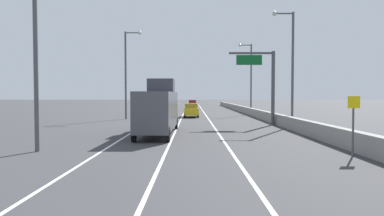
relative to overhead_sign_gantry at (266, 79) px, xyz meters
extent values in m
plane|color=#38383A|center=(-6.91, 32.27, -4.73)|extent=(320.00, 320.00, 0.00)
cube|color=silver|center=(-12.41, 23.27, -4.73)|extent=(0.16, 130.00, 0.00)
cube|color=silver|center=(-8.91, 23.27, -4.73)|extent=(0.16, 130.00, 0.00)
cube|color=silver|center=(-5.41, 23.27, -4.73)|extent=(0.16, 130.00, 0.00)
cube|color=gray|center=(1.34, 8.27, -4.18)|extent=(0.60, 120.00, 1.10)
cylinder|color=#47474C|center=(0.74, 0.02, -0.98)|extent=(0.36, 0.36, 7.50)
cube|color=#47474C|center=(-1.51, 0.02, 2.57)|extent=(4.50, 0.20, 0.20)
cube|color=#0C5923|center=(-1.73, -0.10, 1.87)|extent=(2.60, 0.10, 1.00)
cylinder|color=#4C4C51|center=(0.44, -18.00, -3.53)|extent=(0.10, 0.10, 2.40)
cube|color=yellow|center=(0.44, -18.04, -2.03)|extent=(0.60, 0.04, 0.60)
cylinder|color=#4C4C51|center=(2.22, -1.67, 0.79)|extent=(0.24, 0.24, 11.03)
cube|color=#4C4C51|center=(1.32, -1.67, 6.16)|extent=(1.80, 0.12, 0.12)
sphere|color=beige|center=(0.42, -1.67, 6.16)|extent=(0.44, 0.44, 0.44)
cylinder|color=#4C4C51|center=(1.79, 19.11, 0.79)|extent=(0.24, 0.24, 11.03)
cube|color=#4C4C51|center=(0.89, 19.11, 6.16)|extent=(1.80, 0.12, 0.12)
sphere|color=beige|center=(-0.01, 19.11, 6.16)|extent=(0.44, 0.44, 0.44)
cylinder|color=#4C4C51|center=(-15.88, -16.45, 0.79)|extent=(0.24, 0.24, 11.03)
cylinder|color=#4C4C51|center=(-15.91, 8.49, 0.79)|extent=(0.24, 0.24, 11.03)
cube|color=#4C4C51|center=(-15.01, 8.49, 6.16)|extent=(1.80, 0.12, 0.12)
sphere|color=beige|center=(-14.11, 8.49, 6.16)|extent=(0.44, 0.44, 0.44)
cube|color=black|center=(-13.66, 23.31, -3.83)|extent=(2.03, 4.24, 1.11)
cube|color=black|center=(-13.68, 22.90, -2.98)|extent=(1.72, 1.94, 0.60)
cylinder|color=black|center=(-14.45, 24.98, -4.39)|extent=(0.25, 0.69, 0.68)
cylinder|color=black|center=(-12.75, 24.91, -4.39)|extent=(0.25, 0.69, 0.68)
cylinder|color=black|center=(-14.58, 21.71, -4.39)|extent=(0.25, 0.69, 0.68)
cylinder|color=black|center=(-12.87, 21.65, -4.39)|extent=(0.25, 0.69, 0.68)
cube|color=gold|center=(-7.66, 12.58, -3.90)|extent=(2.06, 4.71, 0.97)
cube|color=olive|center=(-7.64, 12.12, -3.11)|extent=(1.74, 2.15, 0.60)
cylinder|color=black|center=(-8.59, 14.43, -4.39)|extent=(0.24, 0.69, 0.68)
cylinder|color=black|center=(-6.85, 14.49, -4.39)|extent=(0.24, 0.69, 0.68)
cylinder|color=black|center=(-8.46, 10.68, -4.39)|extent=(0.24, 0.69, 0.68)
cylinder|color=black|center=(-6.72, 10.74, -4.39)|extent=(0.24, 0.69, 0.68)
cube|color=red|center=(-7.43, 42.46, -3.88)|extent=(1.84, 4.15, 1.01)
cube|color=maroon|center=(-7.43, 42.05, -3.08)|extent=(1.61, 1.87, 0.60)
cylinder|color=black|center=(-8.27, 44.08, -4.39)|extent=(0.22, 0.68, 0.68)
cylinder|color=black|center=(-6.62, 44.09, -4.39)|extent=(0.22, 0.68, 0.68)
cylinder|color=black|center=(-8.25, 40.84, -4.39)|extent=(0.22, 0.68, 0.68)
cylinder|color=black|center=(-6.60, 40.85, -4.39)|extent=(0.22, 0.68, 0.68)
cube|color=#B7B7BC|center=(-13.19, 50.78, -3.92)|extent=(1.72, 4.43, 0.94)
cube|color=gray|center=(-13.19, 50.34, -3.15)|extent=(1.51, 2.00, 0.60)
cylinder|color=black|center=(-13.97, 52.55, -4.39)|extent=(0.22, 0.68, 0.68)
cylinder|color=black|center=(-12.41, 52.55, -4.39)|extent=(0.22, 0.68, 0.68)
cylinder|color=black|center=(-13.96, 49.02, -4.39)|extent=(0.22, 0.68, 0.68)
cylinder|color=black|center=(-12.41, 49.02, -4.39)|extent=(0.22, 0.68, 0.68)
cube|color=#4C4C51|center=(-10.11, -8.45, -2.84)|extent=(2.56, 9.95, 2.78)
cube|color=#3A3A45|center=(-10.08, -6.27, -0.89)|extent=(2.15, 2.21, 1.10)
cylinder|color=black|center=(-11.16, -4.18, -4.23)|extent=(0.24, 1.00, 1.00)
cylinder|color=black|center=(-8.92, -4.22, -4.23)|extent=(0.24, 1.00, 1.00)
cylinder|color=black|center=(-11.30, -12.69, -4.23)|extent=(0.24, 1.00, 1.00)
cylinder|color=black|center=(-9.06, -12.73, -4.23)|extent=(0.24, 1.00, 1.00)
camera|label=1|loc=(-7.52, -34.82, -1.68)|focal=32.01mm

